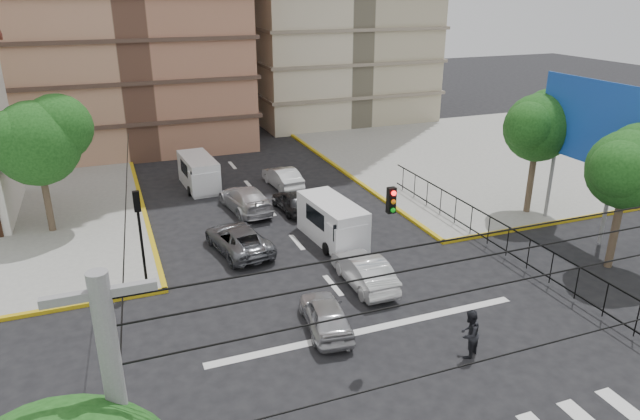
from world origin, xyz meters
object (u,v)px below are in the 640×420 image
van_right_lane (334,224)px  car_silver_front_left (326,314)px  pedestrian_crosswalk (469,334)px  car_white_front_right (364,271)px  van_left_lane (199,174)px  traffic_light_nw (139,223)px

van_right_lane → car_silver_front_left: size_ratio=1.30×
van_right_lane → pedestrian_crosswalk: van_right_lane is taller
van_right_lane → car_white_front_right: size_ratio=1.15×
van_right_lane → van_left_lane: size_ratio=1.05×
van_right_lane → pedestrian_crosswalk: (0.73, -10.90, -0.13)m
traffic_light_nw → van_left_lane: 13.69m
van_right_lane → car_silver_front_left: bearing=-120.0°
van_left_lane → car_white_front_right: bearing=-78.1°
van_right_lane → traffic_light_nw: bearing=-176.5°
car_silver_front_left → pedestrian_crosswalk: (4.15, -3.46, 0.27)m
car_silver_front_left → pedestrian_crosswalk: pedestrian_crosswalk is taller
van_right_lane → car_silver_front_left: (-3.42, -7.43, -0.40)m
van_right_lane → car_white_front_right: 4.80m
van_left_lane → pedestrian_crosswalk: (5.73, -22.11, -0.09)m
car_silver_front_left → pedestrian_crosswalk: size_ratio=2.08×
car_white_front_right → traffic_light_nw: bearing=-19.4°
car_silver_front_left → car_white_front_right: bearing=-129.6°
van_left_lane → car_silver_front_left: (1.58, -18.65, -0.36)m
traffic_light_nw → pedestrian_crosswalk: bearing=-42.2°
van_right_lane → pedestrian_crosswalk: size_ratio=2.70×
car_silver_front_left → traffic_light_nw: bearing=-36.0°
car_silver_front_left → car_white_front_right: size_ratio=0.89×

